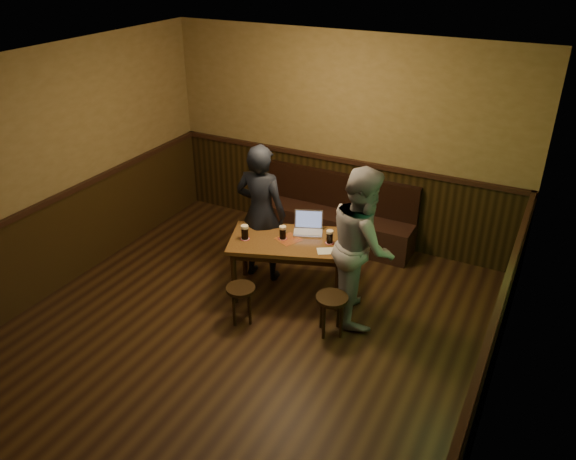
% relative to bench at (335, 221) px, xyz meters
% --- Properties ---
extents(room, '(5.04, 6.04, 2.84)m').
position_rel_bench_xyz_m(room, '(-0.05, -2.53, 0.89)').
color(room, black).
rests_on(room, ground).
extents(bench, '(2.20, 0.50, 0.95)m').
position_rel_bench_xyz_m(bench, '(0.00, 0.00, 0.00)').
color(bench, black).
rests_on(bench, ground).
extents(pub_table, '(1.52, 1.17, 0.72)m').
position_rel_bench_xyz_m(pub_table, '(0.00, -1.42, 0.31)').
color(pub_table, '#4E2916').
rests_on(pub_table, ground).
extents(stool_left, '(0.38, 0.38, 0.44)m').
position_rel_bench_xyz_m(stool_left, '(-0.20, -2.17, 0.04)').
color(stool_left, black).
rests_on(stool_left, ground).
extents(stool_right, '(0.41, 0.41, 0.47)m').
position_rel_bench_xyz_m(stool_right, '(0.77, -1.92, 0.06)').
color(stool_right, black).
rests_on(stool_right, ground).
extents(pint_left, '(0.11, 0.11, 0.17)m').
position_rel_bench_xyz_m(pint_left, '(-0.45, -1.64, 0.49)').
color(pint_left, maroon).
rests_on(pint_left, pub_table).
extents(pint_mid, '(0.10, 0.10, 0.16)m').
position_rel_bench_xyz_m(pint_mid, '(-0.07, -1.44, 0.49)').
color(pint_mid, maroon).
rests_on(pint_mid, pub_table).
extents(pint_right, '(0.10, 0.10, 0.16)m').
position_rel_bench_xyz_m(pint_right, '(0.45, -1.29, 0.48)').
color(pint_right, maroon).
rests_on(pint_right, pub_table).
extents(laptop, '(0.41, 0.37, 0.24)m').
position_rel_bench_xyz_m(laptop, '(0.12, -1.14, 0.47)').
color(laptop, silver).
rests_on(laptop, pub_table).
extents(menu, '(0.27, 0.24, 0.00)m').
position_rel_bench_xyz_m(menu, '(0.50, -1.47, 0.41)').
color(menu, silver).
rests_on(menu, pub_table).
extents(person_suit, '(0.66, 0.46, 1.73)m').
position_rel_bench_xyz_m(person_suit, '(-0.47, -1.23, 0.55)').
color(person_suit, black).
rests_on(person_suit, ground).
extents(person_grey, '(0.99, 1.07, 1.77)m').
position_rel_bench_xyz_m(person_grey, '(0.90, -1.45, 0.57)').
color(person_grey, gray).
rests_on(person_grey, ground).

